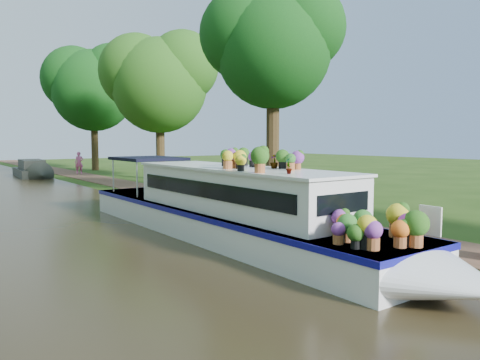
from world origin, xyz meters
name	(u,v)px	position (x,y,z in m)	size (l,w,h in m)	color
ground	(242,218)	(0.00, 0.00, 0.00)	(100.00, 100.00, 0.00)	#213D0F
canal_water	(52,241)	(-6.00, 0.00, 0.01)	(10.00, 100.00, 0.02)	black
towpath	(270,214)	(1.20, 0.00, 0.01)	(2.20, 100.00, 0.03)	brown
plant_boat	(237,208)	(-2.25, -2.85, 0.85)	(2.29, 13.52, 2.24)	white
tree_near_overhang	(272,42)	(3.79, 3.06, 6.60)	(5.52, 5.28, 8.99)	#322310
tree_near_mid	(159,78)	(4.48, 15.08, 6.44)	(6.90, 6.60, 9.40)	#322310
tree_near_far	(93,84)	(3.98, 26.09, 7.05)	(7.59, 7.26, 10.30)	#322310
second_boat	(32,170)	(-1.85, 21.61, 0.48)	(2.11, 6.13, 1.17)	black
pedestrian_pink	(79,163)	(1.52, 22.19, 0.84)	(0.59, 0.39, 1.62)	#EB6178
verge_plant	(172,196)	(0.05, 5.00, 0.22)	(0.40, 0.35, 0.44)	#1B5A22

